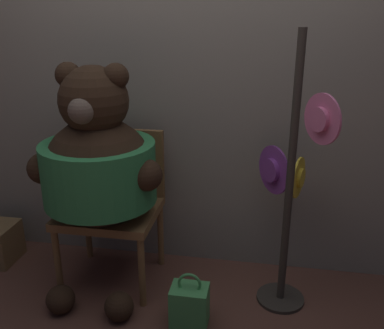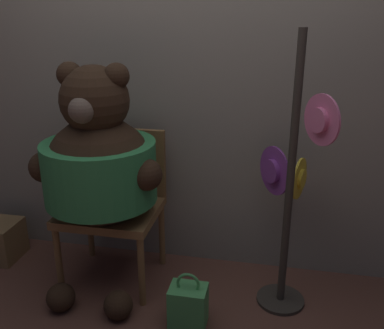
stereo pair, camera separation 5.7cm
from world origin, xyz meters
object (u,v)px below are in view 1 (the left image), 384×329
chair (114,199)px  hat_display_rack (290,189)px  teddy_bear (98,165)px  handbag_on_ground (189,305)px

chair → hat_display_rack: 1.08m
chair → teddy_bear: (-0.01, -0.16, 0.28)m
chair → hat_display_rack: hat_display_rack is taller
teddy_bear → handbag_on_ground: (0.57, -0.25, -0.68)m
teddy_bear → handbag_on_ground: size_ratio=4.21×
chair → teddy_bear: 0.32m
chair → handbag_on_ground: chair is taller
handbag_on_ground → hat_display_rack: bearing=33.2°
hat_display_rack → handbag_on_ground: (-0.50, -0.33, -0.58)m
teddy_bear → hat_display_rack: bearing=4.2°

